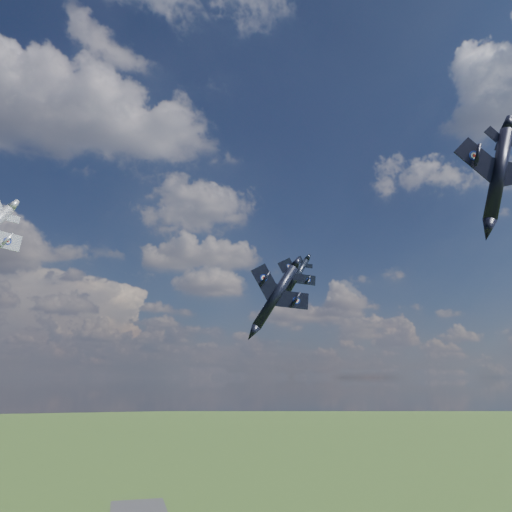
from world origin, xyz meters
name	(u,v)px	position (x,y,z in m)	size (l,w,h in m)	color
jet_lead_navy	(275,296)	(9.84, 20.73, 78.29)	(11.67, 16.27, 3.37)	black
jet_right_navy	(499,174)	(20.98, -17.87, 84.93)	(9.80, 13.67, 2.83)	black
jet_high_navy	(296,277)	(19.80, 38.50, 85.35)	(8.88, 12.39, 2.56)	black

